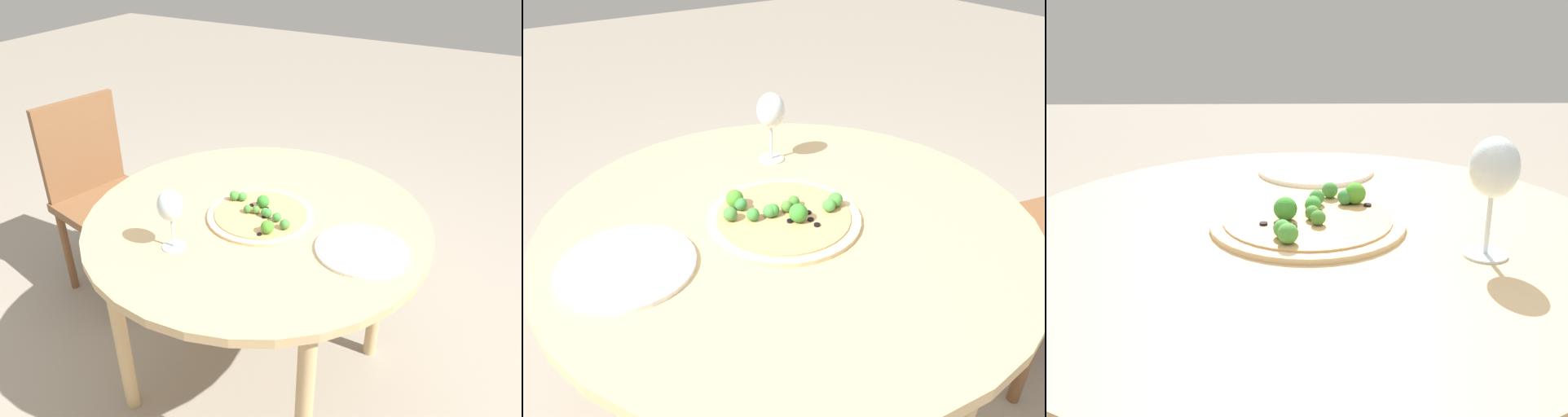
{
  "view_description": "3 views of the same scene",
  "coord_description": "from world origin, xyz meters",
  "views": [
    {
      "loc": [
        0.68,
        -1.2,
        1.58
      ],
      "look_at": [
        0.01,
        0.0,
        0.77
      ],
      "focal_mm": 35.0,
      "sensor_mm": 36.0,
      "label": 1
    },
    {
      "loc": [
        0.52,
        0.78,
        1.35
      ],
      "look_at": [
        0.01,
        0.0,
        0.77
      ],
      "focal_mm": 35.0,
      "sensor_mm": 36.0,
      "label": 2
    },
    {
      "loc": [
        -0.93,
        0.02,
        1.1
      ],
      "look_at": [
        0.01,
        0.0,
        0.77
      ],
      "focal_mm": 40.0,
      "sensor_mm": 36.0,
      "label": 3
    }
  ],
  "objects": [
    {
      "name": "dining_table",
      "position": [
        0.0,
        0.0,
        0.66
      ],
      "size": [
        1.09,
        1.09,
        0.74
      ],
      "color": "tan",
      "rests_on": "ground_plane"
    },
    {
      "name": "wine_glass",
      "position": [
        -0.12,
        -0.27,
        0.87
      ],
      "size": [
        0.07,
        0.07,
        0.19
      ],
      "color": "silver",
      "rests_on": "dining_table"
    },
    {
      "name": "plate_near",
      "position": [
        0.36,
        -0.03,
        0.74
      ],
      "size": [
        0.27,
        0.27,
        0.01
      ],
      "color": "white",
      "rests_on": "dining_table"
    },
    {
      "name": "pizza",
      "position": [
        0.01,
        -0.0,
        0.75
      ],
      "size": [
        0.34,
        0.34,
        0.05
      ],
      "color": "#DBBC89",
      "rests_on": "dining_table"
    }
  ]
}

